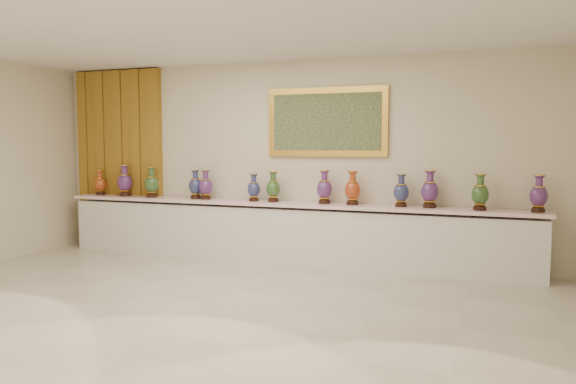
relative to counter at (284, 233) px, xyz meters
name	(u,v)px	position (x,y,z in m)	size (l,w,h in m)	color
ground	(211,302)	(0.00, -2.27, -0.44)	(8.00, 8.00, 0.00)	beige
room	(149,154)	(-2.45, 0.17, 1.16)	(8.00, 8.00, 8.00)	beige
counter	(284,233)	(0.00, 0.00, 0.00)	(7.28, 0.48, 0.90)	white
vase_0	(100,184)	(-3.31, 0.00, 0.65)	(0.21, 0.21, 0.42)	black
vase_1	(125,182)	(-2.80, -0.02, 0.69)	(0.24, 0.24, 0.52)	black
vase_2	(152,184)	(-2.26, -0.05, 0.68)	(0.29, 0.29, 0.49)	black
vase_3	(196,186)	(-1.48, -0.01, 0.67)	(0.27, 0.27, 0.46)	black
vase_4	(206,186)	(-1.28, -0.03, 0.67)	(0.26, 0.26, 0.46)	black
vase_5	(254,189)	(-0.47, -0.03, 0.65)	(0.25, 0.25, 0.41)	black
vase_6	(273,188)	(-0.16, -0.01, 0.67)	(0.28, 0.28, 0.45)	black
vase_7	(324,189)	(0.63, 0.01, 0.68)	(0.23, 0.23, 0.48)	black
vase_8	(353,190)	(1.04, 0.00, 0.68)	(0.29, 0.29, 0.48)	black
vase_9	(401,192)	(1.73, 0.00, 0.67)	(0.23, 0.23, 0.45)	black
vase_10	(430,191)	(2.11, 0.02, 0.69)	(0.26, 0.26, 0.51)	black
vase_11	(480,194)	(2.75, -0.05, 0.68)	(0.29, 0.29, 0.47)	black
vase_12	(539,195)	(3.45, -0.02, 0.68)	(0.24, 0.24, 0.48)	black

